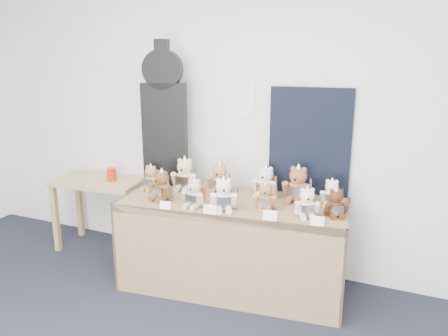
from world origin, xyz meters
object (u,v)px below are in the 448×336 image
at_px(teddy_front_centre, 224,195).
at_px(teddy_back_left, 185,175).
at_px(teddy_front_end, 336,204).
at_px(teddy_back_right, 298,186).
at_px(teddy_front_far_left, 162,186).
at_px(teddy_front_far_right, 307,204).
at_px(teddy_back_far_left, 151,179).
at_px(teddy_back_end, 331,194).
at_px(guitar_case, 164,116).
at_px(teddy_back_centre_right, 265,183).
at_px(teddy_front_right, 265,197).
at_px(display_table, 231,222).
at_px(teddy_front_left, 194,194).
at_px(red_cup, 112,174).
at_px(side_table, 99,192).
at_px(teddy_back_centre_left, 219,179).

height_order(teddy_front_centre, teddy_back_left, teddy_back_left).
height_order(teddy_front_end, teddy_back_right, teddy_back_right).
distance_m(teddy_front_far_left, teddy_back_right, 1.06).
distance_m(teddy_front_far_right, teddy_back_far_left, 1.36).
height_order(teddy_front_far_right, teddy_back_end, teddy_front_far_right).
height_order(teddy_front_far_left, teddy_back_end, teddy_front_far_left).
relative_size(guitar_case, teddy_front_far_left, 4.55).
xyz_separation_m(teddy_back_centre_right, teddy_back_right, (0.27, -0.01, 0.01)).
height_order(teddy_front_right, teddy_front_far_right, teddy_front_far_right).
distance_m(teddy_front_right, teddy_front_end, 0.51).
bearing_deg(teddy_front_far_right, display_table, 154.58).
height_order(teddy_front_right, teddy_back_far_left, teddy_back_far_left).
height_order(teddy_front_left, teddy_back_end, teddy_front_left).
relative_size(teddy_back_left, teddy_back_right, 0.97).
height_order(red_cup, teddy_back_far_left, teddy_back_far_left).
relative_size(teddy_front_left, teddy_back_left, 0.81).
xyz_separation_m(side_table, teddy_front_end, (2.25, -0.19, 0.26)).
relative_size(teddy_back_left, teddy_back_centre_left, 1.10).
bearing_deg(teddy_front_far_right, teddy_front_far_left, 164.04).
height_order(display_table, teddy_back_far_left, teddy_back_far_left).
bearing_deg(teddy_back_left, teddy_front_far_right, -19.07).
bearing_deg(teddy_back_end, teddy_back_centre_right, 174.36).
relative_size(teddy_back_right, teddy_back_end, 1.38).
relative_size(guitar_case, teddy_back_end, 5.36).
bearing_deg(teddy_back_left, guitar_case, 153.05).
xyz_separation_m(red_cup, teddy_front_centre, (1.33, -0.41, 0.10)).
bearing_deg(red_cup, display_table, -10.91).
distance_m(teddy_front_far_right, teddy_back_end, 0.34).
distance_m(teddy_front_far_left, teddy_back_centre_right, 0.83).
height_order(display_table, teddy_front_left, teddy_front_left).
height_order(teddy_front_far_left, teddy_back_left, teddy_back_left).
height_order(teddy_front_end, teddy_back_left, teddy_back_left).
xyz_separation_m(teddy_front_right, teddy_front_far_right, (0.32, -0.03, 0.00)).
relative_size(red_cup, teddy_front_far_left, 0.45).
relative_size(teddy_back_centre_left, teddy_back_far_left, 1.17).
distance_m(side_table, teddy_front_end, 2.27).
xyz_separation_m(teddy_back_right, teddy_back_far_left, (-1.21, -0.20, -0.03)).
bearing_deg(teddy_back_end, teddy_back_right, 177.46).
bearing_deg(teddy_back_centre_left, display_table, -51.63).
bearing_deg(teddy_back_left, red_cup, 165.87).
relative_size(guitar_case, red_cup, 10.18).
bearing_deg(teddy_front_far_left, display_table, 23.60).
distance_m(guitar_case, teddy_back_centre_left, 0.72).
bearing_deg(side_table, teddy_back_far_left, -20.03).
distance_m(side_table, red_cup, 0.23).
xyz_separation_m(display_table, teddy_back_right, (0.45, 0.25, 0.29)).
xyz_separation_m(red_cup, teddy_back_left, (0.83, -0.09, 0.11)).
xyz_separation_m(side_table, teddy_front_right, (1.75, -0.25, 0.26)).
xyz_separation_m(teddy_front_right, teddy_back_far_left, (-1.04, 0.08, 0.00)).
relative_size(teddy_front_centre, teddy_front_end, 1.22).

